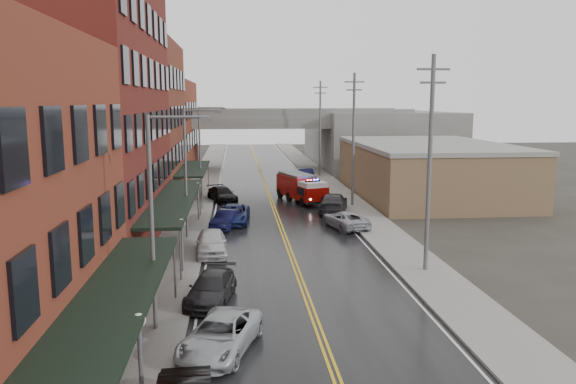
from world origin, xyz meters
TOP-DOWN VIEW (x-y plane):
  - road at (0.00, 30.00)m, footprint 11.00×160.00m
  - sidewalk_left at (-7.30, 30.00)m, footprint 3.00×160.00m
  - sidewalk_right at (7.30, 30.00)m, footprint 3.00×160.00m
  - curb_left at (-5.65, 30.00)m, footprint 0.30×160.00m
  - curb_right at (5.65, 30.00)m, footprint 0.30×160.00m
  - brick_building_b at (-13.30, 23.00)m, footprint 9.00×20.00m
  - brick_building_c at (-13.30, 40.50)m, footprint 9.00×15.00m
  - brick_building_far at (-13.30, 58.00)m, footprint 9.00×20.00m
  - tan_building at (16.00, 40.00)m, footprint 14.00×22.00m
  - right_far_block at (18.00, 70.00)m, footprint 18.00×30.00m
  - awning_0 at (-7.49, 4.00)m, footprint 2.60×16.00m
  - awning_1 at (-7.49, 23.00)m, footprint 2.60×18.00m
  - awning_2 at (-7.49, 40.50)m, footprint 2.60×13.00m
  - globe_lamp_0 at (-6.40, 2.00)m, footprint 0.44×0.44m
  - globe_lamp_1 at (-6.40, 16.00)m, footprint 0.44×0.44m
  - globe_lamp_2 at (-6.40, 30.00)m, footprint 0.44×0.44m
  - street_lamp_0 at (-6.55, 8.00)m, footprint 2.64×0.22m
  - street_lamp_1 at (-6.55, 24.00)m, footprint 2.64×0.22m
  - street_lamp_2 at (-6.55, 40.00)m, footprint 2.64×0.22m
  - utility_pole_0 at (7.20, 15.00)m, footprint 1.80×0.24m
  - utility_pole_1 at (7.20, 35.00)m, footprint 1.80×0.24m
  - utility_pole_2 at (7.20, 55.00)m, footprint 1.80×0.24m
  - overpass at (0.00, 62.00)m, footprint 40.00×10.00m
  - fire_truck at (2.87, 37.87)m, footprint 4.51×7.49m
  - parked_car_left_2 at (-4.05, 5.80)m, footprint 3.68×5.37m
  - parked_car_left_3 at (-4.63, 11.30)m, footprint 2.71×4.94m
  - parked_car_left_4 at (-4.96, 19.73)m, footprint 2.06×4.71m
  - parked_car_left_5 at (-4.13, 27.20)m, footprint 2.61×4.32m
  - parked_car_left_6 at (-3.60, 28.91)m, footprint 2.77×5.31m
  - parked_car_left_7 at (-4.69, 38.68)m, footprint 3.42×5.17m
  - parked_car_right_0 at (4.84, 26.25)m, footprint 3.34×5.23m
  - parked_car_right_1 at (5.00, 32.49)m, footprint 3.54×6.10m
  - parked_car_right_2 at (4.90, 41.80)m, footprint 2.06×4.58m
  - parked_car_right_3 at (5.00, 52.20)m, footprint 1.74×4.63m

SIDE VIEW (x-z plane):
  - road at x=0.00m, z-range 0.00..0.02m
  - sidewalk_left at x=-7.30m, z-range 0.00..0.15m
  - sidewalk_right at x=7.30m, z-range 0.00..0.15m
  - curb_left at x=-5.65m, z-range 0.00..0.15m
  - curb_right at x=5.65m, z-range 0.00..0.15m
  - parked_car_right_0 at x=4.84m, z-range 0.00..1.34m
  - parked_car_left_5 at x=-4.13m, z-range 0.00..1.34m
  - parked_car_left_3 at x=-4.63m, z-range 0.00..1.36m
  - parked_car_left_2 at x=-4.05m, z-range 0.00..1.36m
  - parked_car_left_7 at x=-4.69m, z-range 0.00..1.39m
  - parked_car_left_6 at x=-3.60m, z-range 0.00..1.43m
  - parked_car_right_3 at x=5.00m, z-range 0.00..1.51m
  - parked_car_right_2 at x=4.90m, z-range 0.00..1.53m
  - parked_car_left_4 at x=-4.96m, z-range 0.00..1.58m
  - parked_car_right_1 at x=5.00m, z-range 0.00..1.66m
  - fire_truck at x=2.87m, z-range 0.11..2.72m
  - globe_lamp_0 at x=-6.40m, z-range 0.75..3.87m
  - globe_lamp_1 at x=-6.40m, z-range 0.75..3.87m
  - globe_lamp_2 at x=-6.40m, z-range 0.75..3.87m
  - tan_building at x=16.00m, z-range 0.00..5.00m
  - awning_2 at x=-7.49m, z-range 1.44..4.53m
  - awning_0 at x=-7.49m, z-range 1.44..4.53m
  - awning_1 at x=-7.49m, z-range 1.44..4.53m
  - right_far_block at x=18.00m, z-range 0.00..8.00m
  - street_lamp_0 at x=-6.55m, z-range 0.69..9.69m
  - street_lamp_1 at x=-6.55m, z-range 0.69..9.69m
  - street_lamp_2 at x=-6.55m, z-range 0.69..9.69m
  - overpass at x=0.00m, z-range 2.24..9.74m
  - brick_building_far at x=-13.30m, z-range 0.00..12.00m
  - utility_pole_0 at x=7.20m, z-range 0.31..12.31m
  - utility_pole_1 at x=7.20m, z-range 0.31..12.31m
  - utility_pole_2 at x=7.20m, z-range 0.31..12.31m
  - brick_building_c at x=-13.30m, z-range 0.00..15.00m
  - brick_building_b at x=-13.30m, z-range 0.00..18.00m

